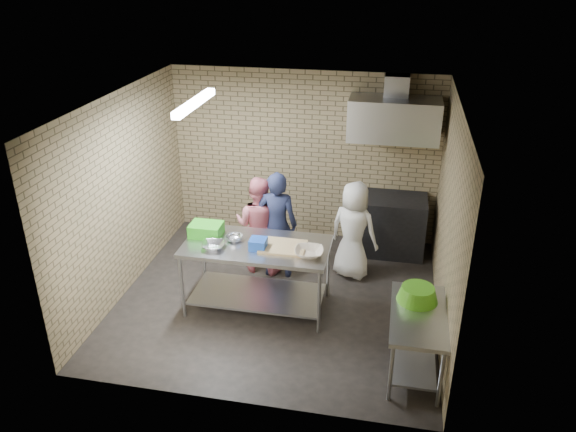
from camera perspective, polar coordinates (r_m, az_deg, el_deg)
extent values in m
plane|color=black|center=(7.77, -1.02, -8.25)|extent=(4.20, 4.20, 0.00)
plane|color=black|center=(6.67, -1.20, 11.46)|extent=(4.20, 4.20, 0.00)
cube|color=#91805A|center=(8.94, 1.63, 6.06)|extent=(4.20, 0.06, 2.70)
cube|color=#91805A|center=(5.42, -5.65, -7.78)|extent=(4.20, 0.06, 2.70)
cube|color=#91805A|center=(7.80, -16.36, 2.06)|extent=(0.06, 4.00, 2.70)
cube|color=#91805A|center=(7.01, 15.92, -0.57)|extent=(0.06, 4.00, 2.70)
cube|color=#B3B5BA|center=(7.37, -3.13, -6.06)|extent=(1.85, 0.92, 0.92)
cube|color=silver|center=(6.54, 12.77, -12.25)|extent=(0.60, 1.20, 0.75)
cube|color=black|center=(8.85, 9.82, -0.84)|extent=(1.20, 0.70, 0.90)
cube|color=silver|center=(8.32, 10.67, 9.57)|extent=(1.30, 0.60, 0.60)
cube|color=#A5A8AD|center=(8.36, 10.95, 12.81)|extent=(0.35, 0.30, 0.30)
cube|color=#3F2B19|center=(8.55, 12.64, 8.57)|extent=(0.80, 0.20, 0.04)
cube|color=white|center=(6.96, -9.42, 11.22)|extent=(0.10, 1.25, 0.08)
cube|color=green|center=(7.40, -8.27, -1.37)|extent=(0.41, 0.31, 0.16)
cube|color=#1848B7|center=(7.02, -3.04, -2.83)|extent=(0.21, 0.21, 0.13)
cube|color=#D5BA7B|center=(7.05, -0.50, -3.12)|extent=(0.56, 0.43, 0.03)
imported|color=silver|center=(7.09, -7.55, -3.00)|extent=(0.32, 0.32, 0.07)
imported|color=silver|center=(7.24, -5.43, -2.24)|extent=(0.24, 0.24, 0.07)
imported|color=beige|center=(6.87, 2.14, -3.69)|extent=(0.39, 0.39, 0.09)
cylinder|color=#B22619|center=(8.52, 11.01, 9.43)|extent=(0.07, 0.07, 0.18)
cylinder|color=green|center=(8.53, 13.71, 9.09)|extent=(0.06, 0.06, 0.15)
imported|color=#151A36|center=(7.93, -1.12, -0.92)|extent=(0.59, 0.40, 1.59)
imported|color=pink|center=(8.10, -3.01, -0.87)|extent=(0.77, 0.64, 1.45)
imported|color=white|center=(7.99, 6.65, -1.45)|extent=(0.82, 0.67, 1.44)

